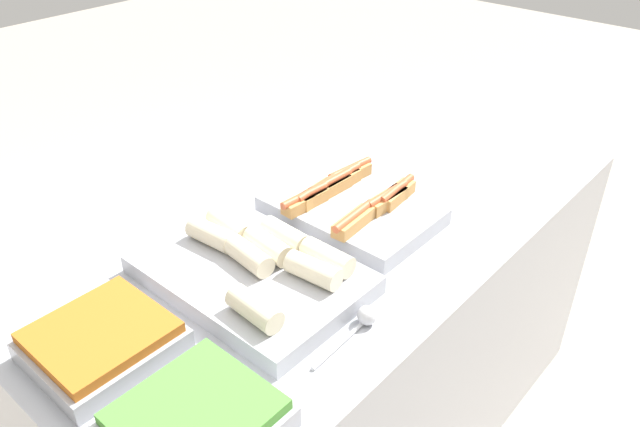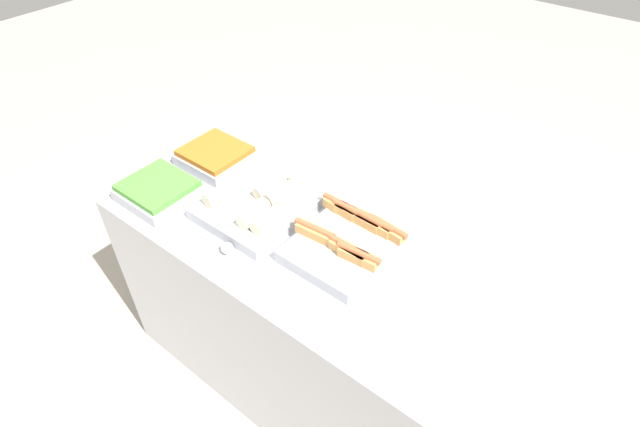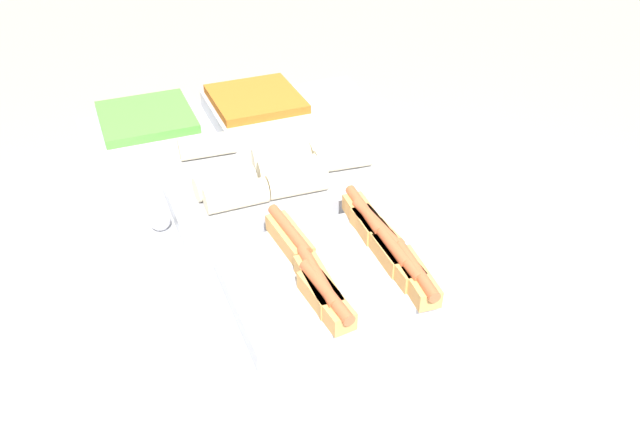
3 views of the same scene
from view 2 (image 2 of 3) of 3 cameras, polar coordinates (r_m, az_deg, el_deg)
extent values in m
plane|color=#ADA393|center=(2.57, 1.83, -17.76)|extent=(12.00, 12.00, 0.00)
cube|color=#A8AAB2|center=(2.19, 2.08, -11.63)|extent=(1.84, 0.87, 0.91)
cube|color=#A8AAB2|center=(1.82, 3.39, -3.06)|extent=(0.32, 0.46, 0.05)
cube|color=tan|center=(1.72, 3.29, -4.30)|extent=(0.15, 0.05, 0.04)
cylinder|color=#C15633|center=(1.71, 3.32, -3.82)|extent=(0.17, 0.03, 0.02)
cube|color=tan|center=(1.89, 2.39, 0.66)|extent=(0.15, 0.05, 0.04)
cylinder|color=#C15633|center=(1.87, 2.41, 1.12)|extent=(0.17, 0.03, 0.02)
cube|color=tan|center=(1.84, 5.03, -0.73)|extent=(0.15, 0.05, 0.04)
cylinder|color=#C15633|center=(1.83, 5.07, -0.26)|extent=(0.17, 0.03, 0.02)
cube|color=tan|center=(1.87, 3.72, 0.04)|extent=(0.15, 0.05, 0.04)
cylinder|color=#C15633|center=(1.85, 3.75, 0.51)|extent=(0.17, 0.03, 0.02)
cube|color=tan|center=(1.83, 6.21, -1.29)|extent=(0.15, 0.05, 0.04)
cylinder|color=#C15633|center=(1.81, 6.25, -0.82)|extent=(0.16, 0.03, 0.02)
cube|color=tan|center=(1.70, 4.44, -4.98)|extent=(0.15, 0.06, 0.04)
cylinder|color=#C15633|center=(1.69, 4.47, -4.50)|extent=(0.17, 0.04, 0.02)
cube|color=tan|center=(1.81, 7.72, -1.90)|extent=(0.15, 0.06, 0.04)
cylinder|color=#C15633|center=(1.80, 7.77, -1.43)|extent=(0.17, 0.04, 0.02)
cube|color=tan|center=(1.79, -0.61, -2.17)|extent=(0.15, 0.06, 0.04)
cylinder|color=#C15633|center=(1.77, -0.62, -1.69)|extent=(0.17, 0.04, 0.02)
cube|color=#A8AAB2|center=(2.01, -5.77, 1.79)|extent=(0.37, 0.55, 0.05)
cylinder|color=beige|center=(1.83, -6.03, -0.63)|extent=(0.06, 0.14, 0.06)
cylinder|color=beige|center=(2.06, -3.14, 4.89)|extent=(0.07, 0.14, 0.06)
cylinder|color=beige|center=(1.97, -11.33, 2.25)|extent=(0.06, 0.14, 0.06)
cylinder|color=beige|center=(2.03, -1.93, 4.28)|extent=(0.07, 0.14, 0.06)
cylinder|color=beige|center=(1.86, -7.58, 0.01)|extent=(0.07, 0.14, 0.06)
cylinder|color=beige|center=(1.94, -4.60, 2.25)|extent=(0.07, 0.14, 0.06)
cylinder|color=beige|center=(1.98, -5.73, 3.03)|extent=(0.07, 0.14, 0.06)
cylinder|color=beige|center=(1.91, -3.16, 1.60)|extent=(0.06, 0.14, 0.06)
cube|color=#A8AAB2|center=(2.13, -17.90, 2.28)|extent=(0.28, 0.26, 0.05)
cube|color=#4C9338|center=(2.11, -18.10, 3.06)|extent=(0.26, 0.24, 0.02)
cube|color=#A8AAB2|center=(2.27, -11.78, 6.23)|extent=(0.28, 0.26, 0.05)
cube|color=#B7601E|center=(2.25, -11.91, 7.00)|extent=(0.26, 0.24, 0.02)
cylinder|color=silver|center=(1.89, -12.48, -3.03)|extent=(0.19, 0.02, 0.01)
sphere|color=silver|center=(1.82, -10.57, -3.93)|extent=(0.05, 0.05, 0.05)
camera|label=1|loc=(1.95, -49.42, 18.60)|focal=35.00mm
camera|label=3|loc=(0.85, 38.03, -3.52)|focal=35.00mm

